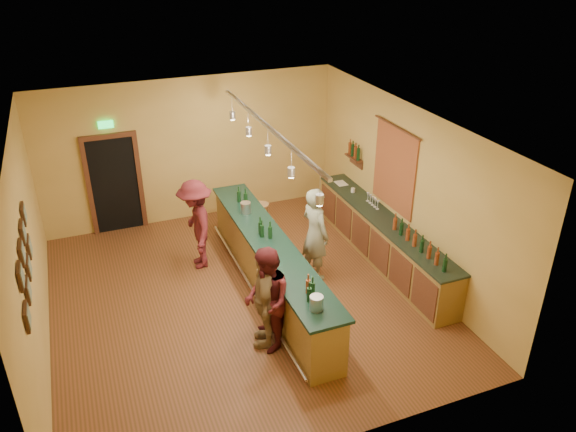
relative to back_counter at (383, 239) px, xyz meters
name	(u,v)px	position (x,y,z in m)	size (l,w,h in m)	color
floor	(242,297)	(-2.97, -0.18, -0.49)	(7.00, 7.00, 0.00)	#583719
ceiling	(234,127)	(-2.97, -0.18, 2.71)	(6.50, 7.00, 0.02)	silver
wall_back	(191,150)	(-2.97, 3.32, 1.11)	(6.50, 0.02, 3.20)	#B79544
wall_front	(328,348)	(-2.97, -3.68, 1.11)	(6.50, 0.02, 3.20)	#B79544
wall_left	(29,256)	(-6.22, -0.18, 1.11)	(0.02, 7.00, 3.20)	#B79544
wall_right	(405,189)	(0.28, -0.18, 1.11)	(0.02, 7.00, 3.20)	#B79544
doorway	(114,182)	(-4.67, 3.30, 0.64)	(1.15, 0.09, 2.48)	black
tapestry	(394,169)	(0.26, 0.22, 1.36)	(0.03, 1.40, 1.60)	maroon
bottle_shelf	(354,153)	(0.20, 1.72, 1.18)	(0.17, 0.55, 0.54)	#462415
picture_grid	(26,260)	(-6.18, -0.93, 1.46)	(0.06, 2.20, 0.70)	#382111
back_counter	(383,239)	(0.00, 0.00, 0.00)	(0.60, 4.55, 1.27)	brown
tasting_bar	(270,263)	(-2.42, -0.18, 0.12)	(0.73, 5.10, 1.38)	brown
pendant_track	(268,136)	(-2.42, -0.18, 2.50)	(0.11, 4.60, 0.50)	silver
bartender	(315,234)	(-1.46, 0.01, 0.42)	(0.66, 0.43, 1.81)	gray
customer_a	(267,300)	(-2.97, -1.57, 0.38)	(0.85, 0.66, 1.74)	#59191E
customer_b	(265,299)	(-2.97, -1.48, 0.35)	(0.98, 0.41, 1.67)	#997A51
customer_c	(196,224)	(-3.42, 1.19, 0.41)	(1.16, 0.67, 1.79)	#59191E
bar_stool	(261,210)	(-1.82, 2.02, 0.04)	(0.33, 0.33, 0.67)	olive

